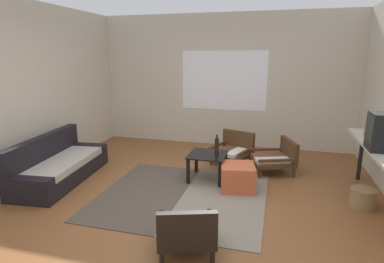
{
  "coord_description": "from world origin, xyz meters",
  "views": [
    {
      "loc": [
        1.09,
        -3.47,
        1.89
      ],
      "look_at": [
        -0.13,
        1.02,
        0.75
      ],
      "focal_mm": 29.44,
      "sensor_mm": 36.0,
      "label": 1
    }
  ],
  "objects_px": {
    "console_shelf": "(380,151)",
    "wicker_basket": "(363,198)",
    "coffee_table": "(208,159)",
    "armchair_corner": "(276,157)",
    "glass_bottle": "(217,146)",
    "armchair_by_window": "(234,149)",
    "armchair_striped_foreground": "(186,231)",
    "couch": "(58,166)",
    "clay_vase": "(373,129)",
    "ottoman_orange": "(238,177)"
  },
  "relations": [
    {
      "from": "glass_bottle",
      "to": "wicker_basket",
      "type": "xyz_separation_m",
      "value": [
        1.95,
        -0.35,
        -0.43
      ]
    },
    {
      "from": "glass_bottle",
      "to": "couch",
      "type": "bearing_deg",
      "value": -165.95
    },
    {
      "from": "wicker_basket",
      "to": "armchair_by_window",
      "type": "bearing_deg",
      "value": 145.72
    },
    {
      "from": "couch",
      "to": "coffee_table",
      "type": "distance_m",
      "value": 2.3
    },
    {
      "from": "armchair_corner",
      "to": "wicker_basket",
      "type": "bearing_deg",
      "value": -42.79
    },
    {
      "from": "armchair_striped_foreground",
      "to": "armchair_corner",
      "type": "xyz_separation_m",
      "value": [
        0.8,
        2.52,
        0.01
      ]
    },
    {
      "from": "ottoman_orange",
      "to": "clay_vase",
      "type": "bearing_deg",
      "value": 13.66
    },
    {
      "from": "armchair_corner",
      "to": "wicker_basket",
      "type": "relative_size",
      "value": 2.63
    },
    {
      "from": "armchair_striped_foreground",
      "to": "console_shelf",
      "type": "height_order",
      "value": "console_shelf"
    },
    {
      "from": "coffee_table",
      "to": "console_shelf",
      "type": "relative_size",
      "value": 0.32
    },
    {
      "from": "couch",
      "to": "console_shelf",
      "type": "height_order",
      "value": "console_shelf"
    },
    {
      "from": "couch",
      "to": "armchair_striped_foreground",
      "type": "relative_size",
      "value": 2.66
    },
    {
      "from": "console_shelf",
      "to": "armchair_striped_foreground",
      "type": "bearing_deg",
      "value": -140.6
    },
    {
      "from": "coffee_table",
      "to": "armchair_corner",
      "type": "height_order",
      "value": "armchair_corner"
    },
    {
      "from": "armchair_by_window",
      "to": "glass_bottle",
      "type": "xyz_separation_m",
      "value": [
        -0.14,
        -0.88,
        0.29
      ]
    },
    {
      "from": "glass_bottle",
      "to": "armchair_striped_foreground",
      "type": "bearing_deg",
      "value": -87.76
    },
    {
      "from": "armchair_striped_foreground",
      "to": "clay_vase",
      "type": "height_order",
      "value": "clay_vase"
    },
    {
      "from": "ottoman_orange",
      "to": "console_shelf",
      "type": "relative_size",
      "value": 0.26
    },
    {
      "from": "couch",
      "to": "armchair_striped_foreground",
      "type": "height_order",
      "value": "couch"
    },
    {
      "from": "armchair_corner",
      "to": "armchair_by_window",
      "type": "bearing_deg",
      "value": 162.01
    },
    {
      "from": "armchair_corner",
      "to": "glass_bottle",
      "type": "distance_m",
      "value": 1.13
    },
    {
      "from": "armchair_by_window",
      "to": "wicker_basket",
      "type": "distance_m",
      "value": 2.2
    },
    {
      "from": "clay_vase",
      "to": "glass_bottle",
      "type": "relative_size",
      "value": 1.03
    },
    {
      "from": "armchair_striped_foreground",
      "to": "wicker_basket",
      "type": "height_order",
      "value": "armchair_striped_foreground"
    },
    {
      "from": "couch",
      "to": "armchair_by_window",
      "type": "relative_size",
      "value": 2.38
    },
    {
      "from": "coffee_table",
      "to": "ottoman_orange",
      "type": "height_order",
      "value": "coffee_table"
    },
    {
      "from": "coffee_table",
      "to": "armchair_corner",
      "type": "distance_m",
      "value": 1.2
    },
    {
      "from": "console_shelf",
      "to": "wicker_basket",
      "type": "xyz_separation_m",
      "value": [
        -0.16,
        -0.16,
        -0.59
      ]
    },
    {
      "from": "couch",
      "to": "glass_bottle",
      "type": "distance_m",
      "value": 2.45
    },
    {
      "from": "armchair_striped_foreground",
      "to": "armchair_corner",
      "type": "height_order",
      "value": "armchair_corner"
    },
    {
      "from": "ottoman_orange",
      "to": "glass_bottle",
      "type": "xyz_separation_m",
      "value": [
        -0.35,
        0.23,
        0.36
      ]
    },
    {
      "from": "armchair_striped_foreground",
      "to": "clay_vase",
      "type": "relative_size",
      "value": 2.11
    },
    {
      "from": "console_shelf",
      "to": "glass_bottle",
      "type": "xyz_separation_m",
      "value": [
        -2.12,
        0.2,
        -0.17
      ]
    },
    {
      "from": "console_shelf",
      "to": "wicker_basket",
      "type": "height_order",
      "value": "console_shelf"
    },
    {
      "from": "console_shelf",
      "to": "glass_bottle",
      "type": "distance_m",
      "value": 2.13
    },
    {
      "from": "clay_vase",
      "to": "wicker_basket",
      "type": "relative_size",
      "value": 1.07
    },
    {
      "from": "couch",
      "to": "glass_bottle",
      "type": "bearing_deg",
      "value": 14.05
    },
    {
      "from": "coffee_table",
      "to": "wicker_basket",
      "type": "bearing_deg",
      "value": -9.99
    },
    {
      "from": "glass_bottle",
      "to": "armchair_corner",
      "type": "bearing_deg",
      "value": 36.36
    },
    {
      "from": "clay_vase",
      "to": "glass_bottle",
      "type": "xyz_separation_m",
      "value": [
        -2.12,
        -0.2,
        -0.36
      ]
    },
    {
      "from": "ottoman_orange",
      "to": "glass_bottle",
      "type": "relative_size",
      "value": 1.48
    },
    {
      "from": "armchair_by_window",
      "to": "glass_bottle",
      "type": "relative_size",
      "value": 2.44
    },
    {
      "from": "coffee_table",
      "to": "console_shelf",
      "type": "bearing_deg",
      "value": -5.4
    },
    {
      "from": "console_shelf",
      "to": "glass_bottle",
      "type": "height_order",
      "value": "console_shelf"
    },
    {
      "from": "clay_vase",
      "to": "armchair_by_window",
      "type": "bearing_deg",
      "value": 160.95
    },
    {
      "from": "armchair_striped_foreground",
      "to": "armchair_corner",
      "type": "bearing_deg",
      "value": 72.36
    },
    {
      "from": "ottoman_orange",
      "to": "armchair_striped_foreground",
      "type": "bearing_deg",
      "value": -99.68
    },
    {
      "from": "console_shelf",
      "to": "armchair_by_window",
      "type": "bearing_deg",
      "value": 151.33
    },
    {
      "from": "glass_bottle",
      "to": "wicker_basket",
      "type": "distance_m",
      "value": 2.03
    },
    {
      "from": "ottoman_orange",
      "to": "armchair_corner",
      "type": "bearing_deg",
      "value": 59.18
    }
  ]
}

